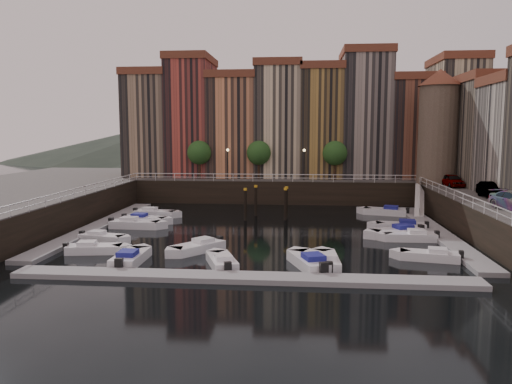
# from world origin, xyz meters

# --- Properties ---
(ground) EXTENTS (200.00, 200.00, 0.00)m
(ground) POSITION_xyz_m (0.00, 0.00, 0.00)
(ground) COLOR black
(ground) RESTS_ON ground
(quay_far) EXTENTS (80.00, 20.00, 3.00)m
(quay_far) POSITION_xyz_m (0.00, 26.00, 1.50)
(quay_far) COLOR black
(quay_far) RESTS_ON ground
(dock_left) EXTENTS (2.00, 28.00, 0.35)m
(dock_left) POSITION_xyz_m (-16.20, -1.00, 0.17)
(dock_left) COLOR gray
(dock_left) RESTS_ON ground
(dock_right) EXTENTS (2.00, 28.00, 0.35)m
(dock_right) POSITION_xyz_m (16.20, -1.00, 0.17)
(dock_right) COLOR gray
(dock_right) RESTS_ON ground
(dock_near) EXTENTS (30.00, 2.00, 0.35)m
(dock_near) POSITION_xyz_m (0.00, -17.00, 0.17)
(dock_near) COLOR gray
(dock_near) RESTS_ON ground
(mountains) EXTENTS (145.00, 100.00, 18.00)m
(mountains) POSITION_xyz_m (1.72, 110.00, 7.92)
(mountains) COLOR #2D382D
(mountains) RESTS_ON ground
(far_terrace) EXTENTS (48.70, 10.30, 17.50)m
(far_terrace) POSITION_xyz_m (3.31, 23.50, 10.95)
(far_terrace) COLOR #957B5F
(far_terrace) RESTS_ON quay_far
(corner_tower) EXTENTS (5.20, 5.20, 13.80)m
(corner_tower) POSITION_xyz_m (20.00, 14.50, 10.19)
(corner_tower) COLOR #6B5B4C
(corner_tower) RESTS_ON quay_right
(promenade_trees) EXTENTS (21.20, 3.20, 5.20)m
(promenade_trees) POSITION_xyz_m (-1.33, 18.20, 6.58)
(promenade_trees) COLOR black
(promenade_trees) RESTS_ON quay_far
(street_lamps) EXTENTS (10.36, 0.36, 4.18)m
(street_lamps) POSITION_xyz_m (-1.00, 17.20, 5.90)
(street_lamps) COLOR black
(street_lamps) RESTS_ON quay_far
(railings) EXTENTS (36.08, 34.04, 0.52)m
(railings) POSITION_xyz_m (0.00, 4.88, 3.79)
(railings) COLOR white
(railings) RESTS_ON ground
(gangway) EXTENTS (2.78, 8.32, 3.73)m
(gangway) POSITION_xyz_m (17.10, 10.00, 1.92)
(gangway) COLOR white
(gangway) RESTS_ON ground
(mooring_pilings) EXTENTS (4.66, 3.33, 3.78)m
(mooring_pilings) POSITION_xyz_m (0.11, 5.71, 1.65)
(mooring_pilings) COLOR black
(mooring_pilings) RESTS_ON ground
(boat_left_0) EXTENTS (4.55, 2.24, 1.02)m
(boat_left_0) POSITION_xyz_m (-12.47, -10.96, 0.34)
(boat_left_0) COLOR white
(boat_left_0) RESTS_ON ground
(boat_left_1) EXTENTS (4.34, 2.30, 0.97)m
(boat_left_1) POSITION_xyz_m (-13.48, -6.83, 0.33)
(boat_left_1) COLOR white
(boat_left_1) RESTS_ON ground
(boat_left_2) EXTENTS (5.10, 1.99, 1.17)m
(boat_left_2) POSITION_xyz_m (-12.65, -0.77, 0.39)
(boat_left_2) COLOR white
(boat_left_2) RESTS_ON ground
(boat_left_3) EXTENTS (4.83, 2.24, 1.09)m
(boat_left_3) POSITION_xyz_m (-12.52, 1.85, 0.37)
(boat_left_3) COLOR white
(boat_left_3) RESTS_ON ground
(boat_left_4) EXTENTS (4.88, 2.18, 1.10)m
(boat_left_4) POSITION_xyz_m (-12.62, 5.82, 0.37)
(boat_left_4) COLOR white
(boat_left_4) RESTS_ON ground
(boat_right_0) EXTENTS (4.53, 2.37, 1.02)m
(boat_right_0) POSITION_xyz_m (13.25, -10.80, 0.34)
(boat_right_0) COLOR white
(boat_right_0) RESTS_ON ground
(boat_right_1) EXTENTS (4.69, 1.71, 1.08)m
(boat_right_1) POSITION_xyz_m (13.21, -4.14, 0.36)
(boat_right_1) COLOR white
(boat_right_1) RESTS_ON ground
(boat_right_2) EXTENTS (5.19, 3.44, 1.17)m
(boat_right_2) POSITION_xyz_m (12.38, -2.60, 0.40)
(boat_right_2) COLOR white
(boat_right_2) RESTS_ON ground
(boat_right_3) EXTENTS (4.95, 2.20, 1.12)m
(boat_right_3) POSITION_xyz_m (13.33, 0.45, 0.38)
(boat_right_3) COLOR white
(boat_right_3) RESTS_ON ground
(boat_right_4) EXTENTS (5.11, 3.04, 1.15)m
(boat_right_4) POSITION_xyz_m (13.32, 9.39, 0.39)
(boat_right_4) COLOR white
(boat_right_4) RESTS_ON ground
(boat_near_0) EXTENTS (1.81, 4.88, 1.12)m
(boat_near_0) POSITION_xyz_m (-8.55, -13.60, 0.38)
(boat_near_0) COLOR white
(boat_near_0) RESTS_ON ground
(boat_near_1) EXTENTS (2.96, 4.57, 1.03)m
(boat_near_1) POSITION_xyz_m (-1.83, -13.87, 0.35)
(boat_near_1) COLOR white
(boat_near_1) RESTS_ON ground
(boat_near_2) EXTENTS (3.39, 5.23, 1.18)m
(boat_near_2) POSITION_xyz_m (4.37, -13.62, 0.40)
(boat_near_2) COLOR white
(boat_near_2) RESTS_ON ground
(boat_near_3) EXTENTS (1.95, 4.83, 1.10)m
(boat_near_3) POSITION_xyz_m (5.44, -13.16, 0.37)
(boat_near_3) COLOR white
(boat_near_3) RESTS_ON ground
(car_a) EXTENTS (2.02, 4.37, 1.45)m
(car_a) POSITION_xyz_m (20.99, 11.23, 3.73)
(car_a) COLOR gray
(car_a) RESTS_ON quay_right
(car_b) EXTENTS (1.68, 4.73, 1.55)m
(car_b) POSITION_xyz_m (21.86, 1.33, 3.78)
(car_b) COLOR gray
(car_b) RESTS_ON quay_right
(boat_extra_845) EXTENTS (4.18, 4.58, 1.10)m
(boat_extra_845) POSITION_xyz_m (-4.35, -9.75, 0.37)
(boat_extra_845) COLOR white
(boat_extra_845) RESTS_ON ground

